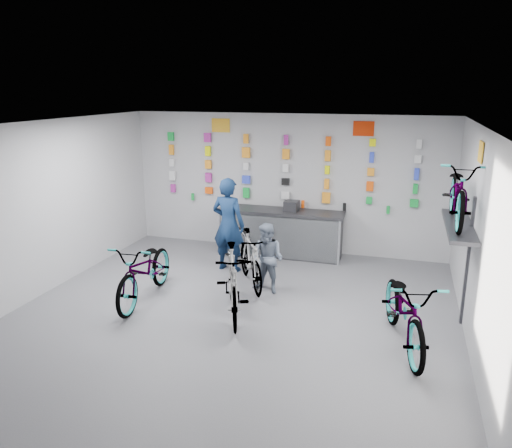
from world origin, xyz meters
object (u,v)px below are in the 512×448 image
(bike_service, at_px, (251,259))
(customer, at_px, (268,258))
(counter, at_px, (281,233))
(clerk, at_px, (228,225))
(bike_center, at_px, (233,283))
(bike_right, at_px, (405,310))
(bike_left, at_px, (145,270))

(bike_service, relative_size, customer, 1.35)
(counter, relative_size, clerk, 1.45)
(bike_center, distance_m, customer, 1.12)
(bike_right, bearing_deg, bike_left, 160.87)
(bike_right, xyz_separation_m, clerk, (-3.39, 2.16, 0.39))
(bike_service, distance_m, customer, 0.44)
(bike_left, xyz_separation_m, bike_right, (4.24, -0.37, 0.01))
(bike_left, height_order, clerk, clerk)
(bike_right, bearing_deg, bike_center, 161.07)
(clerk, bearing_deg, bike_service, 143.02)
(counter, distance_m, bike_right, 4.25)
(bike_left, relative_size, customer, 1.64)
(bike_center, xyz_separation_m, bike_right, (2.62, -0.22, -0.01))
(bike_service, bearing_deg, bike_left, -173.44)
(bike_left, relative_size, bike_service, 1.22)
(bike_left, relative_size, clerk, 1.10)
(bike_right, height_order, clerk, clerk)
(bike_service, xyz_separation_m, clerk, (-0.66, 0.67, 0.43))
(counter, bearing_deg, bike_right, -51.84)
(bike_center, bearing_deg, bike_service, 72.77)
(bike_center, relative_size, bike_right, 0.90)
(bike_left, height_order, bike_service, bike_left)
(bike_right, bearing_deg, counter, 113.95)
(bike_left, bearing_deg, counter, 56.54)
(bike_service, xyz_separation_m, customer, (0.37, -0.19, 0.12))
(counter, xyz_separation_m, clerk, (-0.76, -1.18, 0.45))
(counter, relative_size, bike_right, 1.29)
(bike_center, bearing_deg, counter, 68.22)
(bike_center, height_order, bike_service, bike_center)
(bike_left, xyz_separation_m, clerk, (0.86, 1.80, 0.39))
(counter, height_order, bike_right, bike_right)
(bike_left, bearing_deg, customer, 21.37)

